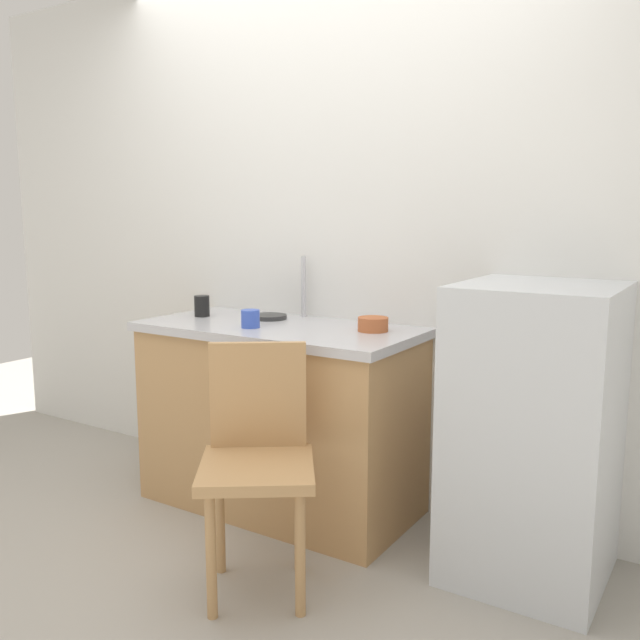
{
  "coord_description": "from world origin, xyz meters",
  "views": [
    {
      "loc": [
        1.68,
        -1.81,
        1.37
      ],
      "look_at": [
        0.15,
        0.6,
        0.91
      ],
      "focal_mm": 37.97,
      "sensor_mm": 36.0,
      "label": 1
    }
  ],
  "objects_px": {
    "chair": "(257,455)",
    "hotplate": "(269,317)",
    "terracotta_bowl": "(373,324)",
    "cup_black": "(202,306)",
    "refrigerator": "(534,433)",
    "cup_blue": "(250,319)"
  },
  "relations": [
    {
      "from": "chair",
      "to": "hotplate",
      "type": "height_order",
      "value": "chair"
    },
    {
      "from": "hotplate",
      "to": "terracotta_bowl",
      "type": "bearing_deg",
      "value": -3.05
    },
    {
      "from": "hotplate",
      "to": "cup_black",
      "type": "bearing_deg",
      "value": -161.14
    },
    {
      "from": "refrigerator",
      "to": "terracotta_bowl",
      "type": "height_order",
      "value": "refrigerator"
    },
    {
      "from": "cup_blue",
      "to": "cup_black",
      "type": "height_order",
      "value": "cup_black"
    },
    {
      "from": "refrigerator",
      "to": "cup_black",
      "type": "xyz_separation_m",
      "value": [
        -1.62,
        -0.01,
        0.36
      ]
    },
    {
      "from": "refrigerator",
      "to": "cup_black",
      "type": "height_order",
      "value": "refrigerator"
    },
    {
      "from": "refrigerator",
      "to": "cup_blue",
      "type": "height_order",
      "value": "refrigerator"
    },
    {
      "from": "terracotta_bowl",
      "to": "hotplate",
      "type": "xyz_separation_m",
      "value": [
        -0.58,
        0.03,
        -0.02
      ]
    },
    {
      "from": "hotplate",
      "to": "refrigerator",
      "type": "bearing_deg",
      "value": -4.63
    },
    {
      "from": "cup_black",
      "to": "hotplate",
      "type": "bearing_deg",
      "value": 18.86
    },
    {
      "from": "terracotta_bowl",
      "to": "refrigerator",
      "type": "bearing_deg",
      "value": -5.9
    },
    {
      "from": "terracotta_bowl",
      "to": "cup_black",
      "type": "height_order",
      "value": "cup_black"
    },
    {
      "from": "cup_blue",
      "to": "cup_black",
      "type": "distance_m",
      "value": 0.43
    },
    {
      "from": "terracotta_bowl",
      "to": "cup_black",
      "type": "bearing_deg",
      "value": -174.91
    },
    {
      "from": "hotplate",
      "to": "cup_blue",
      "type": "bearing_deg",
      "value": -72.1
    },
    {
      "from": "refrigerator",
      "to": "cup_black",
      "type": "bearing_deg",
      "value": -179.78
    },
    {
      "from": "chair",
      "to": "cup_blue",
      "type": "height_order",
      "value": "cup_blue"
    },
    {
      "from": "refrigerator",
      "to": "cup_blue",
      "type": "distance_m",
      "value": 1.27
    },
    {
      "from": "terracotta_bowl",
      "to": "cup_blue",
      "type": "distance_m",
      "value": 0.54
    },
    {
      "from": "chair",
      "to": "cup_blue",
      "type": "bearing_deg",
      "value": 94.89
    },
    {
      "from": "terracotta_bowl",
      "to": "cup_black",
      "type": "relative_size",
      "value": 1.29
    }
  ]
}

